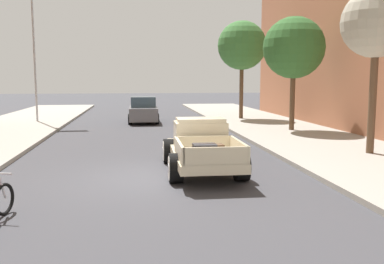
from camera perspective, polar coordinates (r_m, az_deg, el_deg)
name	(u,v)px	position (r m, az deg, el deg)	size (l,w,h in m)	color
ground_plane	(152,177)	(11.95, -5.51, -6.18)	(140.00, 140.00, 0.00)	#3D3D42
hotrod_truck_cream	(200,145)	(12.82, 1.16, -1.79)	(2.25, 4.97, 1.58)	beige
car_background_grey	(143,110)	(26.94, -6.65, 2.95)	(1.91, 4.32, 1.65)	slate
flagpole	(37,29)	(27.84, -20.36, 13.00)	(1.74, 0.16, 9.16)	#B2B2B7
street_tree_nearest	(377,24)	(16.10, 23.86, 13.33)	(2.41, 2.41, 5.74)	brown
street_tree_second	(294,48)	(22.19, 13.71, 11.05)	(3.12, 3.12, 5.74)	brown
street_tree_third	(242,46)	(28.17, 6.83, 11.60)	(3.20, 3.20, 6.39)	brown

